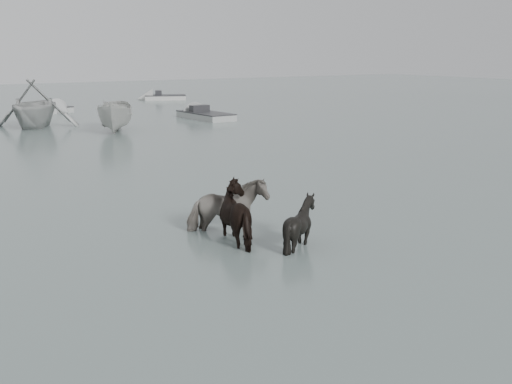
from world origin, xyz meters
TOP-DOWN VIEW (x-y plane):
  - ground at (0.00, 0.00)m, footprint 140.00×140.00m
  - pony_pinto at (-0.07, 3.04)m, footprint 1.87×1.06m
  - pony_dark at (-0.18, 2.13)m, footprint 1.58×1.73m
  - pony_black at (0.55, 1.16)m, footprint 1.31×1.21m
  - rowboat_trail at (1.20, 25.05)m, footprint 6.04×6.33m
  - boat_small at (4.03, 21.01)m, footprint 3.26×4.52m
  - skiff_port at (10.48, 23.90)m, footprint 1.88×5.82m
  - skiff_mid at (4.05, 33.37)m, footprint 2.66×5.18m
  - skiff_star at (14.57, 38.43)m, footprint 4.70×3.21m

SIDE VIEW (x-z plane):
  - ground at x=0.00m, z-range 0.00..0.00m
  - skiff_port at x=10.48m, z-range 0.00..0.75m
  - skiff_mid at x=4.05m, z-range 0.00..0.75m
  - skiff_star at x=14.57m, z-range 0.00..0.75m
  - pony_black at x=0.55m, z-range 0.00..1.27m
  - pony_dark at x=-0.18m, z-range 0.00..1.47m
  - pony_pinto at x=-0.07m, z-range 0.00..1.49m
  - boat_small at x=4.03m, z-range 0.00..1.64m
  - rowboat_trail at x=1.20m, z-range 0.00..2.60m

